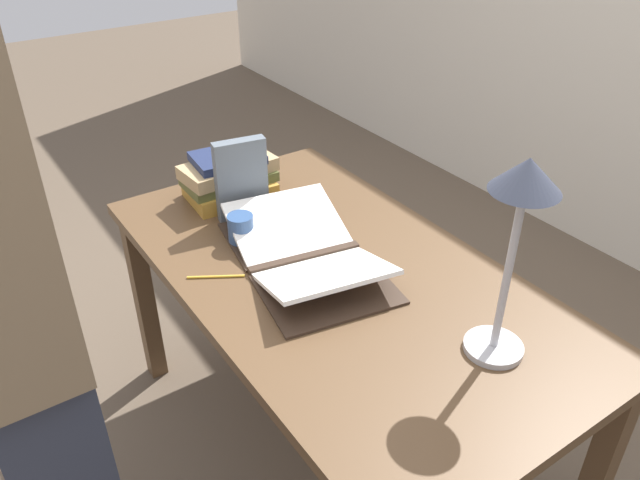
{
  "coord_description": "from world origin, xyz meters",
  "views": [
    {
      "loc": [
        1.12,
        -0.82,
        1.72
      ],
      "look_at": [
        -0.05,
        -0.02,
        0.81
      ],
      "focal_mm": 35.0,
      "sensor_mm": 36.0,
      "label": 1
    }
  ],
  "objects_px": {
    "coffee_mug": "(241,229)",
    "pencil": "(216,277)",
    "book_stack_tall": "(229,177)",
    "open_book": "(305,253)",
    "person_reader": "(18,344)",
    "reading_lamp": "(520,213)",
    "book_standing_upright": "(241,180)"
  },
  "relations": [
    {
      "from": "coffee_mug",
      "to": "pencil",
      "type": "xyz_separation_m",
      "value": [
        0.12,
        -0.14,
        -0.04
      ]
    },
    {
      "from": "book_stack_tall",
      "to": "coffee_mug",
      "type": "distance_m",
      "value": 0.29
    },
    {
      "from": "open_book",
      "to": "person_reader",
      "type": "height_order",
      "value": "person_reader"
    },
    {
      "from": "reading_lamp",
      "to": "open_book",
      "type": "bearing_deg",
      "value": -163.69
    },
    {
      "from": "book_stack_tall",
      "to": "person_reader",
      "type": "height_order",
      "value": "person_reader"
    },
    {
      "from": "pencil",
      "to": "book_stack_tall",
      "type": "bearing_deg",
      "value": 147.54
    },
    {
      "from": "book_stack_tall",
      "to": "pencil",
      "type": "distance_m",
      "value": 0.46
    },
    {
      "from": "book_stack_tall",
      "to": "pencil",
      "type": "xyz_separation_m",
      "value": [
        0.39,
        -0.24,
        -0.07
      ]
    },
    {
      "from": "pencil",
      "to": "coffee_mug",
      "type": "bearing_deg",
      "value": 129.45
    },
    {
      "from": "open_book",
      "to": "book_standing_upright",
      "type": "height_order",
      "value": "book_standing_upright"
    },
    {
      "from": "pencil",
      "to": "person_reader",
      "type": "distance_m",
      "value": 0.55
    },
    {
      "from": "book_standing_upright",
      "to": "person_reader",
      "type": "distance_m",
      "value": 0.83
    },
    {
      "from": "book_stack_tall",
      "to": "book_standing_upright",
      "type": "xyz_separation_m",
      "value": [
        0.14,
        -0.03,
        0.06
      ]
    },
    {
      "from": "coffee_mug",
      "to": "book_standing_upright",
      "type": "bearing_deg",
      "value": 149.36
    },
    {
      "from": "book_standing_upright",
      "to": "pencil",
      "type": "xyz_separation_m",
      "value": [
        0.25,
        -0.22,
        -0.13
      ]
    },
    {
      "from": "book_stack_tall",
      "to": "book_standing_upright",
      "type": "height_order",
      "value": "book_standing_upright"
    },
    {
      "from": "coffee_mug",
      "to": "person_reader",
      "type": "bearing_deg",
      "value": -66.52
    },
    {
      "from": "book_stack_tall",
      "to": "reading_lamp",
      "type": "relative_size",
      "value": 0.63
    },
    {
      "from": "open_book",
      "to": "book_standing_upright",
      "type": "xyz_separation_m",
      "value": [
        -0.31,
        -0.02,
        0.1
      ]
    },
    {
      "from": "book_stack_tall",
      "to": "reading_lamp",
      "type": "bearing_deg",
      "value": 8.88
    },
    {
      "from": "book_standing_upright",
      "to": "coffee_mug",
      "type": "bearing_deg",
      "value": -20.61
    },
    {
      "from": "book_stack_tall",
      "to": "book_standing_upright",
      "type": "distance_m",
      "value": 0.15
    },
    {
      "from": "coffee_mug",
      "to": "pencil",
      "type": "height_order",
      "value": "coffee_mug"
    },
    {
      "from": "reading_lamp",
      "to": "person_reader",
      "type": "height_order",
      "value": "person_reader"
    },
    {
      "from": "book_stack_tall",
      "to": "pencil",
      "type": "height_order",
      "value": "book_stack_tall"
    },
    {
      "from": "reading_lamp",
      "to": "coffee_mug",
      "type": "distance_m",
      "value": 0.84
    },
    {
      "from": "book_standing_upright",
      "to": "reading_lamp",
      "type": "distance_m",
      "value": 0.91
    },
    {
      "from": "open_book",
      "to": "book_stack_tall",
      "type": "relative_size",
      "value": 2.04
    },
    {
      "from": "book_stack_tall",
      "to": "pencil",
      "type": "relative_size",
      "value": 2.26
    },
    {
      "from": "person_reader",
      "to": "book_stack_tall",
      "type": "bearing_deg",
      "value": -53.84
    },
    {
      "from": "book_standing_upright",
      "to": "pencil",
      "type": "relative_size",
      "value": 1.9
    },
    {
      "from": "book_stack_tall",
      "to": "book_standing_upright",
      "type": "bearing_deg",
      "value": -10.52
    }
  ]
}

